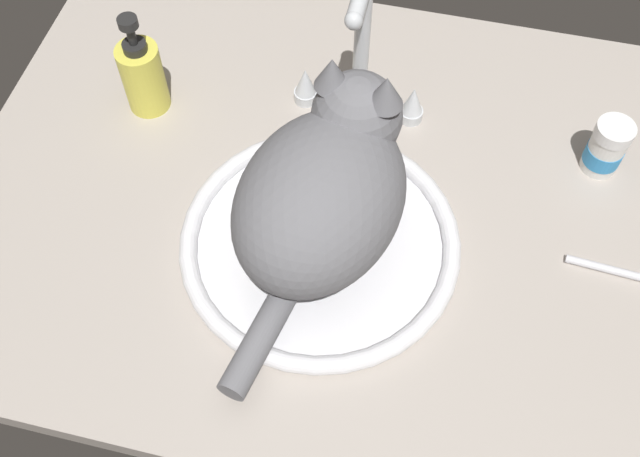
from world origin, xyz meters
The scene contains 6 objects.
countertop centered at (0.00, 0.00, 1.50)cm, with size 100.79×72.13×3.00cm, color #ADA399.
sink_basin centered at (-2.96, -7.57, 3.93)cm, with size 33.92×33.92×2.15cm.
faucet centered at (-2.96, 14.33, 11.60)cm, with size 17.83×9.58×22.75cm.
cat centered at (-2.59, -5.82, 13.33)cm, with size 22.75×37.26×19.10cm.
soap_pump_bottle centered at (-30.89, 9.30, 8.50)cm, with size 5.62×5.62×15.23cm.
pill_bottle centered at (29.37, 12.47, 6.68)cm, with size 4.81×4.81×7.92cm.
Camera 1 is at (7.77, -53.13, 81.86)cm, focal length 42.38 mm.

